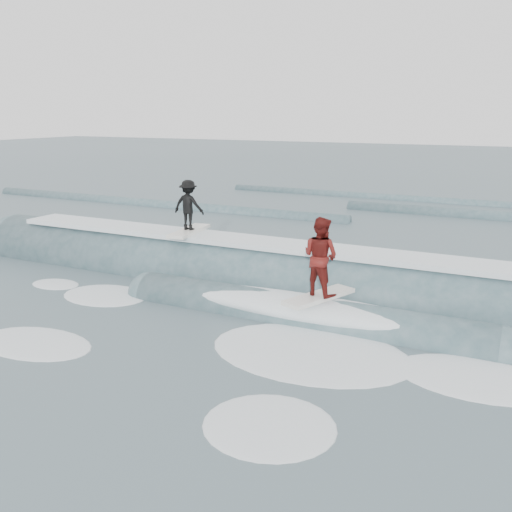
% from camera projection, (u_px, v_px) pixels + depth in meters
% --- Properties ---
extents(ground, '(160.00, 160.00, 0.00)m').
position_uv_depth(ground, '(202.00, 329.00, 13.21)').
color(ground, '#40575D').
rests_on(ground, ground).
extents(breaking_wave, '(22.89, 4.01, 2.45)m').
position_uv_depth(breaking_wave, '(275.00, 288.00, 16.15)').
color(breaking_wave, '#36535B').
rests_on(breaking_wave, ground).
extents(surfer_black, '(1.01, 2.06, 1.61)m').
position_uv_depth(surfer_black, '(189.00, 208.00, 17.23)').
color(surfer_black, white).
rests_on(surfer_black, ground).
extents(surfer_red, '(1.24, 2.06, 1.96)m').
position_uv_depth(surfer_red, '(320.00, 260.00, 13.26)').
color(surfer_red, silver).
rests_on(surfer_red, ground).
extents(whitewater, '(13.77, 5.80, 0.10)m').
position_uv_depth(whitewater, '(222.00, 343.00, 12.39)').
color(whitewater, white).
rests_on(whitewater, ground).
extents(far_swells, '(42.71, 8.65, 0.80)m').
position_uv_depth(far_swells, '(386.00, 212.00, 28.55)').
color(far_swells, '#36535B').
rests_on(far_swells, ground).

